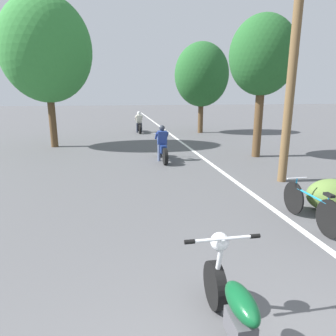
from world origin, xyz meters
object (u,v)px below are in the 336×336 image
at_px(motorcycle_rider_far, 139,124).
at_px(motorcycle_rider_lead, 162,147).
at_px(bicycle_parked, 310,206).
at_px(roadside_tree_right_far, 202,75).
at_px(motorcycle_foreground, 238,315).
at_px(utility_pole, 293,63).
at_px(roadside_tree_left, 46,50).
at_px(roadside_tree_right_near, 263,57).

bearing_deg(motorcycle_rider_far, motorcycle_rider_lead, -88.79).
bearing_deg(bicycle_parked, roadside_tree_right_far, 82.81).
distance_m(motorcycle_rider_lead, bicycle_parked, 6.36).
height_order(motorcycle_foreground, motorcycle_rider_far, motorcycle_rider_far).
height_order(utility_pole, motorcycle_foreground, utility_pole).
bearing_deg(motorcycle_rider_lead, roadside_tree_left, 140.06).
relative_size(roadside_tree_left, motorcycle_rider_far, 3.39).
bearing_deg(roadside_tree_right_far, roadside_tree_left, -155.51).
relative_size(roadside_tree_right_near, motorcycle_rider_far, 2.70).
xyz_separation_m(roadside_tree_right_near, motorcycle_rider_lead, (-3.82, -0.07, -3.29)).
relative_size(roadside_tree_right_near, roadside_tree_left, 0.80).
bearing_deg(roadside_tree_right_far, bicycle_parked, -97.19).
xyz_separation_m(roadside_tree_right_far, bicycle_parked, (-1.72, -13.60, -3.16)).
height_order(roadside_tree_right_near, roadside_tree_right_far, roadside_tree_right_far).
relative_size(roadside_tree_left, motorcycle_rider_lead, 3.34).
relative_size(motorcycle_rider_far, bicycle_parked, 1.10).
bearing_deg(motorcycle_foreground, utility_pole, 55.91).
xyz_separation_m(utility_pole, motorcycle_rider_lead, (-2.99, 3.27, -2.76)).
relative_size(motorcycle_foreground, motorcycle_rider_lead, 1.02).
xyz_separation_m(roadside_tree_right_far, motorcycle_rider_lead, (-3.65, -7.55, -3.03)).
height_order(roadside_tree_right_far, motorcycle_rider_far, roadside_tree_right_far).
distance_m(roadside_tree_right_near, roadside_tree_right_far, 7.48).
relative_size(roadside_tree_right_near, motorcycle_rider_lead, 2.66).
bearing_deg(roadside_tree_left, roadside_tree_right_far, 24.49).
bearing_deg(utility_pole, roadside_tree_right_far, 86.53).
bearing_deg(roadside_tree_right_near, motorcycle_foreground, -117.05).
relative_size(roadside_tree_right_far, motorcycle_rider_lead, 2.75).
xyz_separation_m(motorcycle_rider_lead, bicycle_parked, (1.93, -6.06, -0.13)).
distance_m(roadside_tree_right_near, motorcycle_rider_far, 9.77).
distance_m(utility_pole, roadside_tree_right_near, 3.49).
height_order(roadside_tree_left, bicycle_parked, roadside_tree_left).
relative_size(roadside_tree_right_far, motorcycle_foreground, 2.71).
bearing_deg(motorcycle_foreground, roadside_tree_right_far, 75.19).
relative_size(utility_pole, roadside_tree_left, 0.96).
relative_size(motorcycle_foreground, motorcycle_rider_far, 1.03).
xyz_separation_m(roadside_tree_right_near, roadside_tree_left, (-8.37, 3.74, 0.53)).
bearing_deg(motorcycle_foreground, roadside_tree_left, 107.54).
height_order(motorcycle_foreground, bicycle_parked, motorcycle_foreground).
relative_size(utility_pole, motorcycle_rider_lead, 3.20).
bearing_deg(roadside_tree_right_far, utility_pole, -93.47).
relative_size(utility_pole, motorcycle_foreground, 3.15).
height_order(utility_pole, roadside_tree_right_near, utility_pole).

